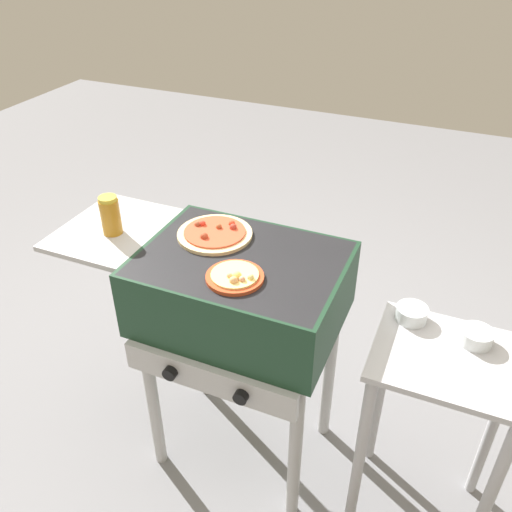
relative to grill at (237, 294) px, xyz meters
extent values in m
plane|color=gray|center=(0.01, 0.00, -0.76)|extent=(8.00, 8.00, 0.00)
cube|color=#193823|center=(0.01, 0.00, 0.02)|extent=(0.64, 0.48, 0.24)
cube|color=black|center=(0.01, 0.00, 0.14)|extent=(0.61, 0.46, 0.01)
cube|color=#ADADAD|center=(-0.47, 0.00, 0.13)|extent=(0.32, 0.41, 0.02)
cube|color=#ADADAD|center=(-0.47, 0.00, 0.02)|extent=(0.02, 0.02, 0.24)
cube|color=#ADADAD|center=(0.01, -0.25, -0.15)|extent=(0.58, 0.02, 0.10)
cylinder|color=black|center=(-0.11, -0.27, -0.15)|extent=(0.04, 0.02, 0.04)
cylinder|color=black|center=(0.13, -0.27, -0.15)|extent=(0.04, 0.02, 0.04)
cylinder|color=#ADADAD|center=(-0.26, -0.19, -0.43)|extent=(0.04, 0.04, 0.66)
cylinder|color=#ADADAD|center=(0.28, -0.19, -0.43)|extent=(0.04, 0.04, 0.66)
cylinder|color=#ADADAD|center=(-0.26, 0.19, -0.43)|extent=(0.04, 0.04, 0.66)
cylinder|color=#ADADAD|center=(0.28, 0.19, -0.43)|extent=(0.04, 0.04, 0.66)
cylinder|color=#C64723|center=(0.04, -0.10, 0.15)|extent=(0.17, 0.17, 0.01)
cylinder|color=#EDD17A|center=(0.04, -0.10, 0.16)|extent=(0.14, 0.14, 0.01)
sphere|color=#F2AA6C|center=(0.06, -0.14, 0.17)|extent=(0.02, 0.02, 0.02)
sphere|color=#F2E061|center=(0.06, -0.11, 0.17)|extent=(0.03, 0.03, 0.03)
sphere|color=#F2A67D|center=(0.08, -0.12, 0.17)|extent=(0.02, 0.02, 0.02)
sphere|color=#F2DA7C|center=(0.09, -0.11, 0.17)|extent=(0.02, 0.02, 0.02)
sphere|color=#F2AD70|center=(0.04, -0.12, 0.17)|extent=(0.02, 0.02, 0.02)
cylinder|color=beige|center=(-0.12, 0.09, 0.15)|extent=(0.25, 0.25, 0.01)
cylinder|color=#D14C2D|center=(-0.12, 0.09, 0.16)|extent=(0.20, 0.20, 0.01)
sphere|color=#BB3D2D|center=(-0.07, 0.13, 0.17)|extent=(0.02, 0.02, 0.02)
sphere|color=red|center=(-0.18, 0.11, 0.17)|extent=(0.02, 0.02, 0.02)
sphere|color=#AE502A|center=(-0.12, 0.11, 0.17)|extent=(0.02, 0.02, 0.02)
sphere|color=#B14529|center=(-0.13, 0.04, 0.17)|extent=(0.03, 0.03, 0.03)
sphere|color=#A74E32|center=(-0.19, 0.10, 0.17)|extent=(0.02, 0.02, 0.02)
sphere|color=#E34125|center=(-0.09, 0.15, 0.17)|extent=(0.02, 0.02, 0.02)
cylinder|color=#B77A1E|center=(-0.44, -0.03, 0.20)|extent=(0.06, 0.06, 0.12)
cylinder|color=gold|center=(-0.44, -0.03, 0.27)|extent=(0.06, 0.06, 0.01)
cube|color=#B2B2B7|center=(0.67, 0.00, -0.03)|extent=(0.44, 0.36, 0.02)
cylinder|color=#B2B2B7|center=(0.48, -0.15, -0.40)|extent=(0.04, 0.04, 0.72)
cylinder|color=#B2B2B7|center=(0.86, -0.15, -0.40)|extent=(0.04, 0.04, 0.72)
cylinder|color=#B2B2B7|center=(0.48, 0.15, -0.40)|extent=(0.04, 0.04, 0.72)
cylinder|color=#B2B2B7|center=(0.86, 0.15, -0.40)|extent=(0.04, 0.04, 0.72)
cylinder|color=silver|center=(0.73, 0.09, 0.00)|extent=(0.10, 0.10, 0.04)
cylinder|color=maroon|center=(0.73, 0.09, 0.00)|extent=(0.08, 0.08, 0.02)
cylinder|color=silver|center=(0.54, 0.12, 0.00)|extent=(0.10, 0.10, 0.04)
cylinder|color=#996B47|center=(0.54, 0.12, 0.00)|extent=(0.08, 0.08, 0.02)
camera|label=1|loc=(0.60, -1.25, 1.07)|focal=37.71mm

